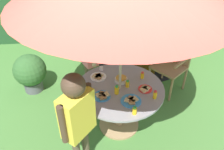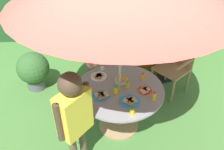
% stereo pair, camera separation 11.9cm
% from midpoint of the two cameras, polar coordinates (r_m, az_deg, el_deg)
% --- Properties ---
extents(ground_plane, '(10.00, 10.00, 0.02)m').
position_cam_midpoint_polar(ground_plane, '(3.62, 0.74, -12.26)').
color(ground_plane, '#477A38').
extents(garden_table, '(1.20, 1.20, 0.72)m').
position_cam_midpoint_polar(garden_table, '(3.24, 0.81, -5.87)').
color(garden_table, tan).
rests_on(garden_table, ground_plane).
extents(wooden_chair, '(0.69, 0.69, 1.01)m').
position_cam_midpoint_polar(wooden_chair, '(4.08, 14.00, 3.52)').
color(wooden_chair, '#93704C').
rests_on(wooden_chair, ground_plane).
extents(dome_tent, '(2.34, 2.34, 1.54)m').
position_cam_midpoint_polar(dome_tent, '(4.84, 6.95, 12.32)').
color(dome_tent, orange).
rests_on(dome_tent, ground_plane).
extents(potted_plant, '(0.56, 0.56, 0.71)m').
position_cam_midpoint_polar(potted_plant, '(4.25, -20.32, 0.76)').
color(potted_plant, '#595960').
rests_on(potted_plant, ground_plane).
extents(child_in_pink_shirt, '(0.34, 0.43, 1.41)m').
position_cam_midpoint_polar(child_in_pink_shirt, '(3.68, -7.05, 6.62)').
color(child_in_pink_shirt, brown).
rests_on(child_in_pink_shirt, ground_plane).
extents(child_in_yellow_shirt, '(0.40, 0.42, 1.44)m').
position_cam_midpoint_polar(child_in_yellow_shirt, '(2.51, -10.00, -9.62)').
color(child_in_yellow_shirt, brown).
rests_on(child_in_yellow_shirt, ground_plane).
extents(snack_bowl, '(0.18, 0.18, 0.08)m').
position_cam_midpoint_polar(snack_bowl, '(3.21, 1.21, -0.97)').
color(snack_bowl, white).
rests_on(snack_bowl, garden_table).
extents(plate_near_right, '(0.22, 0.22, 0.03)m').
position_cam_midpoint_polar(plate_near_right, '(2.98, -3.61, -5.13)').
color(plate_near_right, '#338CD8').
rests_on(plate_near_right, garden_table).
extents(plate_far_right, '(0.26, 0.26, 0.03)m').
position_cam_midpoint_polar(plate_far_right, '(2.91, 3.58, -6.34)').
color(plate_far_right, '#338CD8').
rests_on(plate_far_right, garden_table).
extents(plate_mid_left, '(0.18, 0.18, 0.03)m').
position_cam_midpoint_polar(plate_mid_left, '(3.10, 7.08, -3.43)').
color(plate_mid_left, red).
rests_on(plate_mid_left, garden_table).
extents(plate_center_front, '(0.23, 0.23, 0.03)m').
position_cam_midpoint_polar(plate_center_front, '(3.30, -4.47, -0.38)').
color(plate_center_front, white).
rests_on(plate_center_front, garden_table).
extents(juice_bottle_near_left, '(0.05, 0.05, 0.10)m').
position_cam_midpoint_polar(juice_bottle_near_left, '(3.28, 6.47, -0.07)').
color(juice_bottle_near_left, yellow).
rests_on(juice_bottle_near_left, garden_table).
extents(juice_bottle_far_left, '(0.05, 0.05, 0.13)m').
position_cam_midpoint_polar(juice_bottle_far_left, '(3.04, -6.93, -3.13)').
color(juice_bottle_far_left, yellow).
rests_on(juice_bottle_far_left, garden_table).
extents(juice_bottle_center_back, '(0.06, 0.06, 0.12)m').
position_cam_midpoint_polar(juice_bottle_center_back, '(2.99, 0.02, -3.71)').
color(juice_bottle_center_back, yellow).
rests_on(juice_bottle_center_back, garden_table).
extents(juice_bottle_mid_right, '(0.05, 0.05, 0.12)m').
position_cam_midpoint_polar(juice_bottle_mid_right, '(2.96, 9.46, -4.87)').
color(juice_bottle_mid_right, yellow).
rests_on(juice_bottle_mid_right, garden_table).
extents(juice_bottle_front_edge, '(0.05, 0.05, 0.10)m').
position_cam_midpoint_polar(juice_bottle_front_edge, '(3.11, 2.74, -2.22)').
color(juice_bottle_front_edge, yellow).
rests_on(juice_bottle_front_edge, garden_table).
extents(juice_bottle_back_edge, '(0.06, 0.06, 0.11)m').
position_cam_midpoint_polar(juice_bottle_back_edge, '(2.73, 4.34, -8.77)').
color(juice_bottle_back_edge, yellow).
rests_on(juice_bottle_back_edge, garden_table).
extents(cup_near, '(0.07, 0.07, 0.07)m').
position_cam_midpoint_polar(cup_near, '(3.03, -8.58, -4.07)').
color(cup_near, white).
rests_on(cup_near, garden_table).
extents(cup_far, '(0.06, 0.06, 0.06)m').
position_cam_midpoint_polar(cup_far, '(3.44, -3.65, 1.63)').
color(cup_far, white).
rests_on(cup_far, garden_table).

